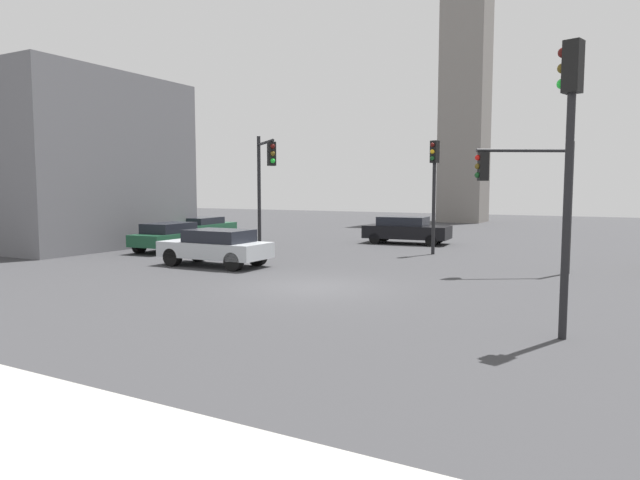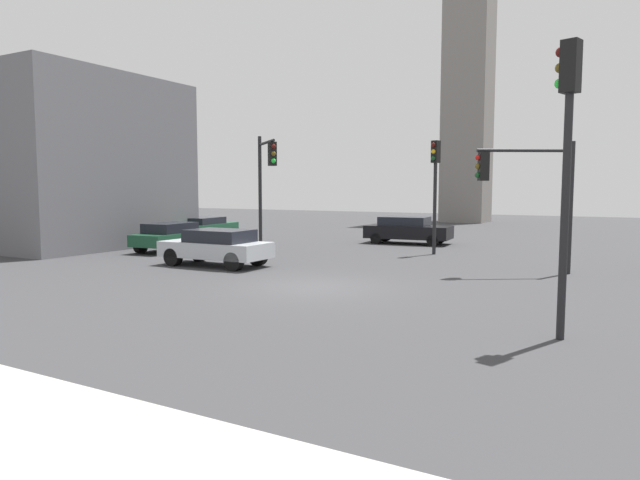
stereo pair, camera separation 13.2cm
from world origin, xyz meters
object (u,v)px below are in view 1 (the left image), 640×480
at_px(traffic_light_3, 434,175).
at_px(car_1, 216,247).
at_px(traffic_light_1, 569,136).
at_px(car_3, 406,230).
at_px(traffic_light_2, 525,181).
at_px(traffic_light_0, 265,172).
at_px(car_2, 202,228).
at_px(car_4, 171,236).

height_order(traffic_light_3, car_1, traffic_light_3).
distance_m(traffic_light_1, traffic_light_3, 14.68).
bearing_deg(traffic_light_3, car_3, -131.57).
bearing_deg(traffic_light_2, traffic_light_0, -32.11).
xyz_separation_m(traffic_light_3, car_2, (-13.92, 0.25, -2.87)).
bearing_deg(traffic_light_3, traffic_light_2, 61.25).
xyz_separation_m(traffic_light_0, car_1, (0.13, -3.58, -2.97)).
height_order(traffic_light_1, car_1, traffic_light_1).
height_order(traffic_light_0, traffic_light_1, traffic_light_1).
relative_size(car_1, car_3, 0.92).
relative_size(traffic_light_3, car_4, 1.16).
height_order(car_3, car_4, car_3).
xyz_separation_m(traffic_light_3, car_1, (-6.18, -7.93, -2.84)).
distance_m(car_1, car_2, 11.26).
distance_m(traffic_light_1, traffic_light_2, 8.98).
relative_size(car_1, car_4, 0.98).
height_order(traffic_light_0, car_1, traffic_light_0).
xyz_separation_m(traffic_light_1, car_3, (-9.69, 17.17, -3.28)).
relative_size(traffic_light_1, car_1, 1.35).
bearing_deg(car_4, traffic_light_1, -118.89).
xyz_separation_m(traffic_light_0, traffic_light_3, (6.31, 4.35, -0.12)).
distance_m(traffic_light_0, traffic_light_1, 15.73).
height_order(car_1, car_2, car_1).
height_order(traffic_light_3, car_4, traffic_light_3).
bearing_deg(traffic_light_0, car_2, -169.31).
bearing_deg(car_4, traffic_light_3, -72.25).
bearing_deg(traffic_light_0, car_3, 109.87).
distance_m(traffic_light_3, car_1, 10.45).
distance_m(car_3, car_4, 12.48).
relative_size(car_1, car_2, 0.94).
relative_size(car_2, car_3, 0.98).
relative_size(traffic_light_1, car_3, 1.24).
bearing_deg(traffic_light_2, traffic_light_1, 71.85).
relative_size(traffic_light_0, traffic_light_1, 0.92).
bearing_deg(car_1, car_2, -47.94).
relative_size(traffic_light_3, car_1, 1.19).
height_order(traffic_light_0, traffic_light_3, traffic_light_0).
relative_size(traffic_light_0, car_3, 1.15).
distance_m(traffic_light_0, car_2, 9.39).
bearing_deg(traffic_light_3, car_1, -23.83).
distance_m(traffic_light_3, car_3, 5.81).
bearing_deg(traffic_light_2, car_3, -80.88).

